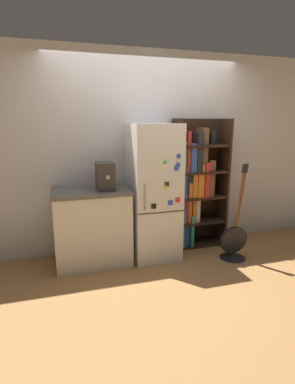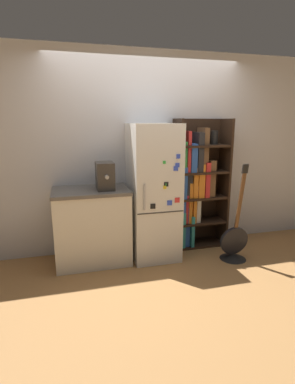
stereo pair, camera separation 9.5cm
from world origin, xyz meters
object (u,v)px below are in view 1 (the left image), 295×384
object	(u,v)px
espresso_machine	(105,176)
refrigerator	(153,192)
bookshelf	(194,185)
guitar	(233,245)

from	to	relation	value
espresso_machine	refrigerator	bearing A→B (deg)	2.02
bookshelf	guitar	bearing A→B (deg)	-61.33
refrigerator	bookshelf	world-z (taller)	bookshelf
bookshelf	guitar	world-z (taller)	bookshelf
refrigerator	bookshelf	distance (m)	0.67
refrigerator	espresso_machine	world-z (taller)	refrigerator
refrigerator	espresso_machine	bearing A→B (deg)	-177.98
refrigerator	guitar	size ratio (longest dim) A/B	1.37
espresso_machine	guitar	distance (m)	1.84
bookshelf	espresso_machine	world-z (taller)	bookshelf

